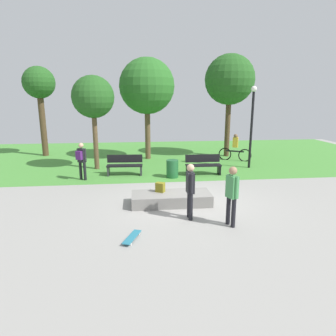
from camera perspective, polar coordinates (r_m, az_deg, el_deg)
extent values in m
plane|color=gray|center=(10.06, 3.89, -6.59)|extent=(28.00, 28.00, 0.00)
cube|color=#478C38|center=(17.94, -0.68, 2.43)|extent=(26.60, 11.54, 0.01)
cube|color=gray|center=(9.80, 0.63, -5.94)|extent=(2.60, 1.02, 0.38)
cube|color=olive|center=(9.83, -1.52, -3.76)|extent=(0.34, 0.31, 0.32)
cylinder|color=black|center=(8.24, 12.55, -8.51)|extent=(0.12, 0.12, 0.81)
cylinder|color=black|center=(8.40, 11.59, -8.03)|extent=(0.12, 0.12, 0.81)
cube|color=#3F8C4C|center=(8.09, 12.31, -3.57)|extent=(0.30, 0.37, 0.61)
cylinder|color=#3F8C4C|center=(7.96, 13.10, -3.72)|extent=(0.09, 0.09, 0.56)
cylinder|color=#3F8C4C|center=(8.21, 11.57, -3.11)|extent=(0.09, 0.09, 0.56)
sphere|color=#9E7556|center=(7.97, 12.47, -0.51)|extent=(0.22, 0.22, 0.22)
cylinder|color=black|center=(8.52, 4.42, -7.55)|extent=(0.12, 0.12, 0.79)
cylinder|color=black|center=(8.72, 4.11, -7.03)|extent=(0.12, 0.12, 0.79)
cube|color=black|center=(8.40, 4.35, -2.85)|extent=(0.21, 0.33, 0.60)
cylinder|color=black|center=(8.23, 4.60, -3.02)|extent=(0.09, 0.09, 0.55)
cylinder|color=black|center=(8.55, 4.11, -2.38)|extent=(0.09, 0.09, 0.55)
sphere|color=tan|center=(8.28, 4.40, 0.04)|extent=(0.22, 0.22, 0.22)
cube|color=teal|center=(7.58, -6.99, -13.11)|extent=(0.49, 0.82, 0.02)
cylinder|color=silver|center=(7.86, -6.72, -12.42)|extent=(0.05, 0.06, 0.06)
cylinder|color=silver|center=(7.80, -5.61, -12.59)|extent=(0.05, 0.06, 0.06)
cylinder|color=silver|center=(7.40, -8.43, -14.20)|extent=(0.05, 0.06, 0.06)
cylinder|color=silver|center=(7.34, -7.26, -14.40)|extent=(0.05, 0.06, 0.06)
cube|color=black|center=(13.47, 6.87, 0.53)|extent=(1.61, 0.46, 0.06)
cube|color=black|center=(13.62, 6.71, 1.89)|extent=(1.60, 0.08, 0.36)
cube|color=black|center=(13.69, 9.85, -0.32)|extent=(0.09, 0.40, 0.45)
cube|color=black|center=(13.38, 3.76, -0.47)|extent=(0.09, 0.40, 0.45)
cube|color=black|center=(13.44, -8.39, 0.46)|extent=(1.62, 0.52, 0.06)
cube|color=black|center=(13.60, -8.35, 1.82)|extent=(1.60, 0.14, 0.36)
cube|color=#2D2D33|center=(13.45, -5.23, -0.43)|extent=(0.10, 0.40, 0.45)
cube|color=#2D2D33|center=(13.58, -11.45, -0.51)|extent=(0.10, 0.40, 0.45)
cylinder|color=brown|center=(14.79, -13.85, 5.30)|extent=(0.23, 0.23, 2.88)
sphere|color=#23561E|center=(14.65, -14.31, 13.21)|extent=(1.99, 1.99, 1.99)
cylinder|color=#4C3823|center=(19.21, -23.04, 7.73)|extent=(0.35, 0.35, 3.75)
sphere|color=#23561E|center=(19.16, -23.73, 14.93)|extent=(1.82, 1.82, 1.82)
cylinder|color=brown|center=(16.88, -3.95, 7.08)|extent=(0.30, 0.30, 3.14)
sphere|color=#286623|center=(16.78, -4.10, 15.54)|extent=(3.05, 3.05, 3.05)
cylinder|color=#4C3823|center=(17.92, 11.45, 7.93)|extent=(0.30, 0.30, 3.59)
sphere|color=#23561E|center=(17.87, 11.86, 16.41)|extent=(2.84, 2.84, 2.84)
cylinder|color=black|center=(15.11, 15.81, 6.97)|extent=(0.12, 0.12, 3.72)
sphere|color=silver|center=(15.03, 16.30, 14.49)|extent=(0.28, 0.28, 0.28)
cylinder|color=#1E592D|center=(12.96, 0.85, -0.15)|extent=(0.52, 0.52, 0.78)
cylinder|color=black|center=(13.16, -16.54, -0.52)|extent=(0.12, 0.12, 0.78)
cylinder|color=black|center=(13.02, -15.79, -0.61)|extent=(0.12, 0.12, 0.78)
cube|color=black|center=(12.95, -16.36, 2.36)|extent=(0.38, 0.33, 0.58)
cylinder|color=black|center=(13.05, -16.95, 2.51)|extent=(0.09, 0.09, 0.54)
cylinder|color=black|center=(12.84, -15.78, 2.41)|extent=(0.09, 0.09, 0.54)
sphere|color=tan|center=(12.87, -16.49, 4.22)|extent=(0.21, 0.21, 0.21)
cube|color=#4C1E66|center=(12.82, -16.82, 2.35)|extent=(0.30, 0.27, 0.36)
torus|color=black|center=(16.82, 14.64, 2.37)|extent=(0.67, 0.39, 0.72)
torus|color=black|center=(16.98, 10.96, 2.67)|extent=(0.67, 0.39, 0.72)
cube|color=black|center=(16.86, 12.82, 3.19)|extent=(0.90, 0.50, 0.08)
cube|color=gold|center=(16.78, 12.91, 4.87)|extent=(0.33, 0.29, 0.56)
sphere|color=brown|center=(16.73, 12.98, 6.05)|extent=(0.22, 0.22, 0.22)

